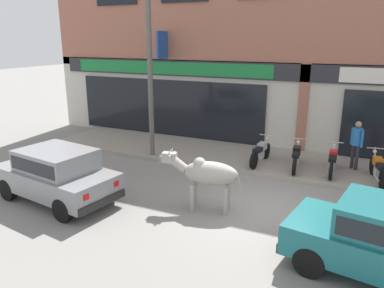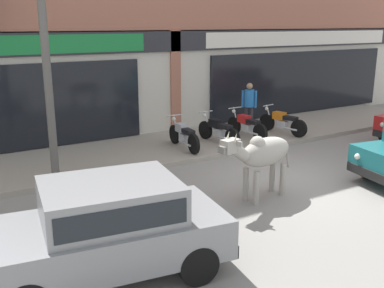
% 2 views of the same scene
% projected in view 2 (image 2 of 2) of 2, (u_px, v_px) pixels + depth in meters
% --- Properties ---
extents(ground_plane, '(90.00, 90.00, 0.00)m').
position_uv_depth(ground_plane, '(286.00, 179.00, 10.79)').
color(ground_plane, gray).
extents(sidewalk, '(19.00, 3.21, 0.13)m').
position_uv_depth(sidewalk, '(201.00, 142.00, 13.90)').
color(sidewalk, gray).
rests_on(sidewalk, ground).
extents(cow, '(2.14, 0.77, 1.61)m').
position_uv_depth(cow, '(263.00, 153.00, 9.32)').
color(cow, '#9E998E').
rests_on(cow, ground).
extents(car_0, '(3.76, 2.08, 1.46)m').
position_uv_depth(car_0, '(107.00, 225.00, 6.46)').
color(car_0, black).
rests_on(car_0, ground).
extents(motorcycle_0, '(0.52, 1.81, 0.88)m').
position_uv_depth(motorcycle_0, '(184.00, 135.00, 12.82)').
color(motorcycle_0, black).
rests_on(motorcycle_0, sidewalk).
extents(motorcycle_1, '(0.52, 1.81, 0.88)m').
position_uv_depth(motorcycle_1, '(218.00, 130.00, 13.41)').
color(motorcycle_1, black).
rests_on(motorcycle_1, sidewalk).
extents(motorcycle_2, '(0.52, 1.81, 0.88)m').
position_uv_depth(motorcycle_2, '(247.00, 126.00, 14.03)').
color(motorcycle_2, black).
rests_on(motorcycle_2, sidewalk).
extents(motorcycle_3, '(0.62, 1.79, 0.88)m').
position_uv_depth(motorcycle_3, '(282.00, 122.00, 14.52)').
color(motorcycle_3, black).
rests_on(motorcycle_3, sidewalk).
extents(pedestrian, '(0.39, 0.37, 1.60)m').
position_uv_depth(pedestrian, '(249.00, 102.00, 14.75)').
color(pedestrian, '#2D2D33').
rests_on(pedestrian, sidewalk).
extents(utility_pole, '(0.18, 0.18, 6.40)m').
position_uv_depth(utility_pole, '(44.00, 37.00, 9.55)').
color(utility_pole, '#595651').
rests_on(utility_pole, sidewalk).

